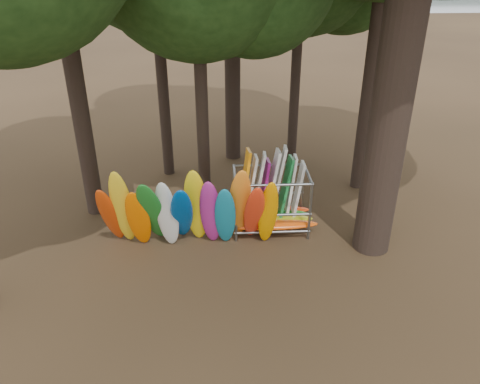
{
  "coord_description": "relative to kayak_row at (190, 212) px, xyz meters",
  "views": [
    {
      "loc": [
        -0.49,
        -12.18,
        8.56
      ],
      "look_at": [
        0.22,
        1.5,
        1.4
      ],
      "focal_mm": 35.0,
      "sensor_mm": 36.0,
      "label": 1
    }
  ],
  "objects": [
    {
      "name": "ground",
      "position": [
        1.37,
        -0.36,
        -1.33
      ],
      "size": [
        120.0,
        120.0,
        0.0
      ],
      "primitive_type": "plane",
      "color": "#47331E",
      "rests_on": "ground"
    },
    {
      "name": "storage_rack",
      "position": [
        2.62,
        1.12,
        -0.35
      ],
      "size": [
        3.1,
        1.52,
        2.88
      ],
      "color": "slate",
      "rests_on": "ground"
    },
    {
      "name": "kayak_row",
      "position": [
        0.0,
        0.0,
        0.0
      ],
      "size": [
        5.63,
        2.1,
        3.19
      ],
      "color": "#BD3509",
      "rests_on": "ground"
    },
    {
      "name": "lake",
      "position": [
        1.37,
        59.64,
        -1.33
      ],
      "size": [
        160.0,
        160.0,
        0.0
      ],
      "primitive_type": "plane",
      "color": "gray",
      "rests_on": "ground"
    }
  ]
}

